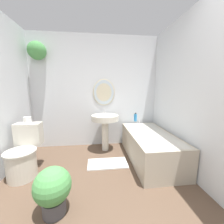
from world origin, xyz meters
TOP-DOWN VIEW (x-y plane):
  - wall_back at (-0.10, 2.56)m, footprint 2.81×0.34m
  - wall_right at (1.38, 1.27)m, footprint 0.06×2.66m
  - toilet at (-1.08, 1.54)m, footprint 0.42×0.61m
  - pedestal_sink at (0.18, 2.23)m, footprint 0.55×0.55m
  - bathtub at (0.96, 1.75)m, footprint 0.73×1.48m
  - shampoo_bottle at (0.86, 2.36)m, footprint 0.06×0.06m
  - potted_plant at (-0.45, 0.79)m, footprint 0.37×0.37m
  - bath_mat at (0.18, 1.66)m, footprint 0.67×0.35m
  - toilet_paper_roll at (-1.08, 1.74)m, footprint 0.11×0.11m

SIDE VIEW (x-z plane):
  - bath_mat at x=0.18m, z-range 0.00..0.02m
  - bathtub at x=0.96m, z-range -0.03..0.55m
  - potted_plant at x=-0.45m, z-range 0.03..0.54m
  - toilet at x=-1.08m, z-range -0.06..0.69m
  - pedestal_sink at x=0.18m, z-range 0.17..1.02m
  - shampoo_bottle at x=0.86m, z-range 0.56..0.75m
  - toilet_paper_roll at x=-1.08m, z-range 0.74..0.84m
  - wall_right at x=1.38m, z-range 0.00..2.40m
  - wall_back at x=-0.10m, z-range 0.07..2.47m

